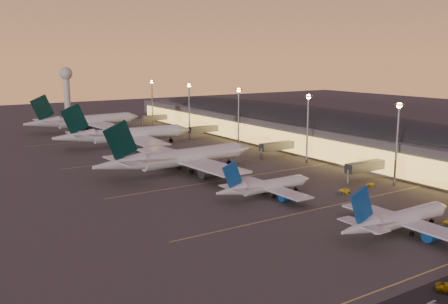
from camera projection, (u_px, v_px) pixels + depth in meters
ground at (308, 204)px, 136.07m from camera, size 700.00×700.00×0.00m
airliner_narrow_south at (399, 220)px, 112.22m from camera, size 36.12×32.12×12.96m
airliner_narrow_north at (266, 187)px, 142.05m from camera, size 33.21×29.54×11.91m
airliner_wide_near at (179, 158)px, 171.57m from camera, size 62.41×56.96×19.97m
airliner_wide_mid at (126, 135)px, 222.42m from camera, size 63.46×57.82×20.31m
airliner_wide_far at (85, 121)px, 269.10m from camera, size 64.91×59.42×20.76m
terminal_building at (301, 125)px, 227.26m from camera, size 56.35×255.00×17.46m
light_masts at (266, 111)px, 205.57m from camera, size 2.20×217.20×25.90m
radar_tower at (66, 82)px, 350.97m from camera, size 9.00×9.00×32.50m
lane_markings at (227, 175)px, 168.93m from camera, size 90.00×180.36×0.00m
baggage_tug_b at (446, 224)px, 117.81m from camera, size 3.74×2.00×1.06m
baggage_tug_c at (343, 192)px, 145.97m from camera, size 4.42×2.26×1.26m
baggage_tug_d at (370, 185)px, 153.66m from camera, size 3.35×1.63×0.97m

